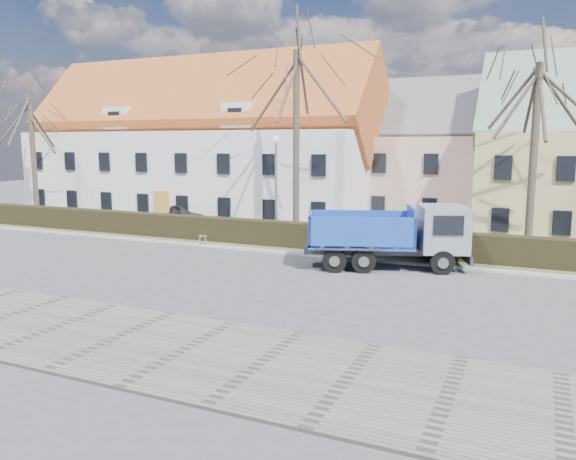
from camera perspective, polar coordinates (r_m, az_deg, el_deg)
The scene contains 14 objects.
ground at distance 23.24m, azimuth -3.05°, elevation -4.59°, with size 120.00×120.00×0.00m, color #464649.
sidewalk_near at distance 16.46m, azimuth -17.03°, elevation -10.51°, with size 80.00×5.00×0.08m, color slate.
curb_far at distance 27.29m, azimuth 1.40°, elevation -2.44°, with size 80.00×0.30×0.12m, color #ADAAA3.
grass_strip at distance 28.75m, azimuth 2.65°, elevation -1.89°, with size 80.00×3.00×0.10m, color #4A5630.
hedge at distance 28.46m, azimuth 2.51°, elevation -0.77°, with size 60.00×0.90×1.30m, color black.
building_white at distance 43.01m, azimuth -8.74°, elevation 7.85°, with size 26.80×10.80×9.50m, color silver, non-canonical shape.
building_pink at distance 40.59m, azimuth 15.34°, elevation 6.54°, with size 10.80×8.80×8.00m, color #CEA291, non-canonical shape.
tree_0 at distance 43.22m, azimuth -24.49°, elevation 7.44°, with size 7.20×7.20×9.90m, color #3B3429, non-canonical shape.
tree_1 at distance 31.16m, azimuth 0.85°, elevation 10.54°, with size 9.20×9.20×12.65m, color #3B3429, non-canonical shape.
tree_2 at distance 28.56m, azimuth 23.76°, elevation 8.31°, with size 8.00×8.00×11.00m, color #3B3429, non-canonical shape.
dump_truck at distance 24.63m, azimuth 9.48°, elevation -0.57°, with size 7.08×2.63×2.83m, color #16389A, non-canonical shape.
streetlight at distance 30.10m, azimuth -1.22°, elevation 4.10°, with size 0.46×0.46×5.83m, color gray, non-canonical shape.
cart_frame at distance 29.98m, azimuth -9.00°, elevation -1.01°, with size 0.72×0.41×0.66m, color silver, non-canonical shape.
parked_car_a at distance 38.63m, azimuth -10.60°, elevation 1.67°, with size 1.63×4.05×1.38m, color #26262C.
Camera 1 is at (10.44, -20.05, 5.37)m, focal length 35.00 mm.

